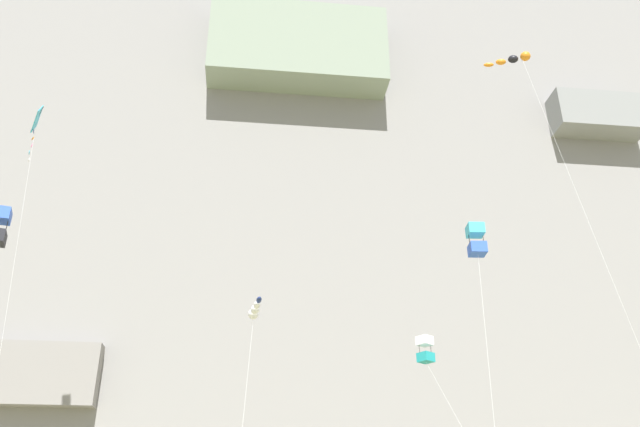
{
  "coord_description": "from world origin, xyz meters",
  "views": [
    {
      "loc": [
        -3.5,
        -3.94,
        2.92
      ],
      "look_at": [
        -0.26,
        24.81,
        17.33
      ],
      "focal_mm": 36.66,
      "sensor_mm": 36.0,
      "label": 1
    }
  ],
  "objects": [
    {
      "name": "cliff_face",
      "position": [
        0.0,
        58.93,
        39.78
      ],
      "size": [
        180.0,
        25.44,
        79.56
      ],
      "color": "gray",
      "rests_on": "ground"
    },
    {
      "name": "kite_diamond_high_left",
      "position": [
        -17.28,
        31.71,
        25.89
      ],
      "size": [
        3.19,
        4.52,
        27.7
      ],
      "color": "#38B2D1",
      "rests_on": "ground"
    },
    {
      "name": "kite_windsock_upper_left",
      "position": [
        11.86,
        26.01,
        29.02
      ],
      "size": [
        4.84,
        5.41,
        29.61
      ],
      "color": "orange",
      "rests_on": "ground"
    },
    {
      "name": "kite_box_high_right",
      "position": [
        5.16,
        26.78,
        11.15
      ],
      "size": [
        3.4,
        6.11,
        11.84
      ],
      "color": "white",
      "rests_on": "ground"
    },
    {
      "name": "kite_box_front_field",
      "position": [
        7.84,
        25.38,
        16.53
      ],
      "size": [
        2.2,
        4.19,
        17.4
      ],
      "color": "#38B2D1",
      "rests_on": "ground"
    },
    {
      "name": "kite_windsock_near_cliff",
      "position": [
        -3.21,
        29.92,
        13.86
      ],
      "size": [
        1.08,
        5.45,
        14.23
      ],
      "color": "white",
      "rests_on": "ground"
    }
  ]
}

